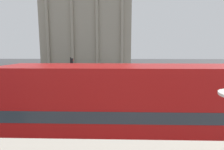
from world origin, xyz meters
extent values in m
cylinder|color=black|center=(3.52, 6.17, 0.49)|extent=(0.97, 0.22, 0.97)
cylinder|color=black|center=(-3.95, 6.17, 0.49)|extent=(0.97, 0.22, 0.97)
cube|color=#B71414|center=(-0.21, 4.91, 1.31)|extent=(10.27, 2.52, 1.65)
cube|color=#2D3842|center=(-0.21, 4.91, 2.36)|extent=(10.06, 2.54, 0.45)
cube|color=#B71414|center=(-0.21, 4.91, 3.35)|extent=(10.27, 2.52, 1.53)
cube|color=#A39984|center=(-9.90, 55.60, 12.66)|extent=(26.79, 13.11, 25.33)
cylinder|color=#A39984|center=(-20.62, 48.60, 10.76)|extent=(0.90, 0.90, 21.53)
cylinder|color=#A39984|center=(-13.47, 48.60, 10.76)|extent=(0.90, 0.90, 21.53)
cylinder|color=#A39984|center=(-6.33, 48.60, 10.76)|extent=(0.90, 0.90, 21.53)
cylinder|color=#A39984|center=(0.82, 48.60, 10.76)|extent=(0.90, 0.90, 21.53)
cylinder|color=black|center=(4.20, 11.31, 1.71)|extent=(0.12, 0.12, 3.42)
cube|color=black|center=(4.38, 11.31, 2.97)|extent=(0.20, 0.24, 0.70)
sphere|color=green|center=(4.49, 11.31, 3.12)|extent=(0.14, 0.14, 0.14)
cylinder|color=black|center=(-5.69, 16.68, 2.00)|extent=(0.12, 0.12, 4.00)
cube|color=black|center=(-5.51, 16.68, 3.55)|extent=(0.20, 0.24, 0.70)
sphere|color=red|center=(-5.40, 16.68, 3.70)|extent=(0.14, 0.14, 0.14)
cylinder|color=black|center=(4.59, 29.22, 0.30)|extent=(0.60, 0.18, 0.60)
cylinder|color=black|center=(4.59, 27.47, 0.30)|extent=(0.60, 0.18, 0.60)
cylinder|color=black|center=(1.79, 29.22, 0.30)|extent=(0.60, 0.18, 0.60)
cylinder|color=black|center=(1.79, 27.47, 0.30)|extent=(0.60, 0.18, 0.60)
cube|color=#19234C|center=(3.19, 28.35, 0.57)|extent=(4.20, 1.75, 0.55)
cube|color=#2D3842|center=(2.99, 28.35, 1.10)|extent=(1.89, 1.61, 0.50)
cylinder|color=#282B33|center=(-7.13, 19.73, 0.43)|extent=(0.14, 0.14, 0.86)
cylinder|color=#282B33|center=(-6.95, 19.73, 0.43)|extent=(0.14, 0.14, 0.86)
cylinder|color=#B22323|center=(-7.04, 19.73, 1.20)|extent=(0.32, 0.32, 0.68)
sphere|color=tan|center=(-7.04, 19.73, 1.66)|extent=(0.23, 0.23, 0.23)
cylinder|color=#282B33|center=(0.47, 23.79, 0.44)|extent=(0.14, 0.14, 0.87)
cylinder|color=#282B33|center=(0.65, 23.79, 0.44)|extent=(0.14, 0.14, 0.87)
cylinder|color=#284799|center=(0.56, 23.79, 1.21)|extent=(0.32, 0.32, 0.69)
sphere|color=tan|center=(0.56, 23.79, 1.68)|extent=(0.24, 0.24, 0.24)
cylinder|color=#282B33|center=(1.83, 19.00, 0.42)|extent=(0.14, 0.14, 0.85)
cylinder|color=#282B33|center=(2.01, 19.00, 0.42)|extent=(0.14, 0.14, 0.85)
cylinder|color=black|center=(1.92, 19.00, 1.18)|extent=(0.32, 0.32, 0.67)
sphere|color=tan|center=(1.92, 19.00, 1.63)|extent=(0.23, 0.23, 0.23)
camera|label=1|loc=(-0.66, -2.23, 4.71)|focal=28.00mm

